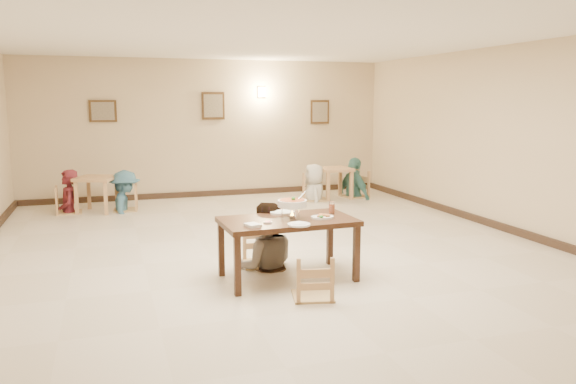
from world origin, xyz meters
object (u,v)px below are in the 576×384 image
object	(u,v)px
bg_diner_a	(67,170)
bg_chair_rr	(355,173)
main_table	(288,225)
bg_diner_d	(355,158)
drink_glass	(332,208)
bg_diner_c	(314,164)
curry_warmer	(292,203)
bg_table_right	(334,174)
bg_chair_lr	(125,186)
bg_diner_b	(124,170)
bg_table_left	(96,184)
chair_near	(313,256)
bg_chair_rl	(314,176)
bg_chair_ll	(68,188)
main_diner	(265,202)
chair_far	(261,228)

from	to	relation	value
bg_diner_a	bg_chair_rr	bearing A→B (deg)	85.65
main_table	bg_diner_d	world-z (taller)	bg_diner_d
drink_glass	bg_diner_c	bearing A→B (deg)	71.77
curry_warmer	bg_table_right	world-z (taller)	curry_warmer
bg_chair_lr	bg_diner_d	world-z (taller)	bg_diner_d
bg_diner_a	bg_diner_b	bearing A→B (deg)	82.29
bg_table_left	bg_diner_b	size ratio (longest dim) A/B	0.56
chair_near	bg_chair_rl	size ratio (longest dim) A/B	0.87
bg_chair_ll	bg_diner_c	bearing A→B (deg)	-94.30
bg_diner_b	main_table	bearing A→B (deg)	-156.89
bg_chair_ll	bg_diner_c	xyz separation A→B (m)	(4.93, -0.12, 0.29)
bg_diner_c	bg_diner_d	size ratio (longest dim) A/B	0.89
main_diner	bg_chair_rr	distance (m)	5.59
main_diner	bg_diner_d	size ratio (longest dim) A/B	0.96
bg_chair_lr	bg_diner_c	bearing A→B (deg)	94.10
bg_chair_rr	bg_diner_b	size ratio (longest dim) A/B	0.69
main_table	chair_near	distance (m)	0.73
bg_chair_ll	bg_chair_rr	xyz separation A→B (m)	(5.92, -0.01, 0.06)
bg_table_right	chair_near	bearing A→B (deg)	-114.74
drink_glass	bg_chair_rl	xyz separation A→B (m)	(1.58, 4.79, -0.28)
drink_glass	bg_diner_a	xyz separation A→B (m)	(-3.36, 4.90, 0.03)
bg_chair_lr	bg_table_left	bearing A→B (deg)	-87.39
curry_warmer	bg_diner_b	xyz separation A→B (m)	(-1.76, 4.99, -0.13)
bg_table_left	bg_diner_c	world-z (taller)	bg_diner_c
curry_warmer	bg_table_left	xyz separation A→B (m)	(-2.27, 5.01, -0.37)
drink_glass	bg_chair_ll	world-z (taller)	bg_chair_ll
drink_glass	bg_diner_b	world-z (taller)	bg_diner_b
bg_chair_rl	bg_diner_a	distance (m)	4.94
chair_far	bg_table_right	world-z (taller)	chair_far
bg_table_left	bg_diner_d	world-z (taller)	bg_diner_d
drink_glass	bg_diner_b	xyz separation A→B (m)	(-2.32, 4.84, -0.02)
bg_table_left	bg_diner_b	distance (m)	0.57
bg_chair_rl	curry_warmer	bearing A→B (deg)	173.84
main_table	bg_chair_ll	distance (m)	5.75
curry_warmer	drink_glass	bearing A→B (deg)	14.66
bg_diner_d	drink_glass	bearing A→B (deg)	140.14
bg_chair_ll	bg_diner_a	distance (m)	0.35
main_diner	bg_chair_ll	xyz separation A→B (m)	(-2.61, 4.50, -0.36)
bg_diner_c	bg_table_right	bearing A→B (deg)	110.11
main_table	chair_near	world-z (taller)	chair_near
bg_chair_rl	bg_chair_lr	bearing A→B (deg)	106.51
bg_table_left	bg_table_right	xyz separation A→B (m)	(4.91, 0.00, -0.01)
bg_table_left	bg_diner_d	xyz separation A→B (m)	(5.40, 0.03, 0.33)
bg_diner_c	bg_diner_d	world-z (taller)	bg_diner_d
main_table	bg_chair_lr	xyz separation A→B (m)	(-1.70, 4.99, -0.18)
bg_diner_a	bg_diner_c	distance (m)	4.93
chair_near	main_diner	distance (m)	1.32
drink_glass	main_table	bearing A→B (deg)	-166.66
bg_table_left	bg_chair_rr	bearing A→B (deg)	0.29
main_diner	bg_chair_lr	bearing A→B (deg)	-61.89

